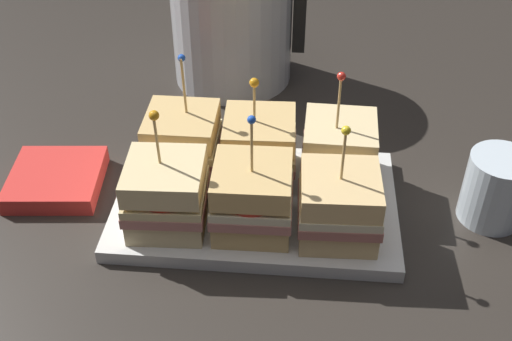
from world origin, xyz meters
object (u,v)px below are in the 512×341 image
object	(u,v)px
sandwich_front_center	(253,198)
sandwich_back_left	(183,143)
napkin_stack	(56,179)
sandwich_back_right	(339,152)
kettle_steel	(232,13)
serving_platter	(256,204)
drinking_glass	(496,188)
sandwich_back_center	(259,148)
sandwich_front_left	(166,195)
sandwich_front_right	(339,206)

from	to	relation	value
sandwich_front_center	sandwich_back_left	size ratio (longest dim) A/B	0.95
sandwich_back_left	napkin_stack	world-z (taller)	sandwich_back_left
sandwich_back_right	kettle_steel	bearing A→B (deg)	120.68
serving_platter	sandwich_back_left	distance (m)	0.12
sandwich_front_center	drinking_glass	xyz separation A→B (m)	(0.29, 0.06, -0.02)
sandwich_back_center	drinking_glass	size ratio (longest dim) A/B	1.61
sandwich_front_left	kettle_steel	size ratio (longest dim) A/B	0.62
sandwich_front_center	serving_platter	bearing A→B (deg)	91.32
sandwich_back_center	kettle_steel	distance (m)	0.30
drinking_glass	kettle_steel	bearing A→B (deg)	138.33
serving_platter	sandwich_front_center	bearing A→B (deg)	-88.68
sandwich_front_center	sandwich_back_center	xyz separation A→B (m)	(-0.00, 0.10, 0.00)
serving_platter	sandwich_back_left	size ratio (longest dim) A/B	2.09
serving_platter	napkin_stack	size ratio (longest dim) A/B	2.77
sandwich_front_center	sandwich_back_left	world-z (taller)	sandwich_back_left
serving_platter	sandwich_front_right	world-z (taller)	sandwich_front_right
sandwich_back_left	kettle_steel	size ratio (longest dim) A/B	0.67
sandwich_back_center	drinking_glass	bearing A→B (deg)	-7.17
sandwich_back_right	drinking_glass	world-z (taller)	sandwich_back_right
sandwich_front_center	sandwich_back_center	bearing A→B (deg)	90.69
sandwich_front_right	drinking_glass	size ratio (longest dim) A/B	1.67
sandwich_front_right	sandwich_back_left	world-z (taller)	sandwich_back_left
sandwich_front_left	sandwich_back_left	size ratio (longest dim) A/B	0.93
napkin_stack	sandwich_back_right	bearing A→B (deg)	4.24
sandwich_back_center	drinking_glass	world-z (taller)	sandwich_back_center
sandwich_front_center	napkin_stack	bearing A→B (deg)	165.17
napkin_stack	sandwich_front_center	bearing A→B (deg)	-14.83
sandwich_front_left	sandwich_front_right	size ratio (longest dim) A/B	1.03
drinking_glass	napkin_stack	xyz separation A→B (m)	(-0.56, 0.01, -0.03)
drinking_glass	napkin_stack	distance (m)	0.56
sandwich_back_center	napkin_stack	size ratio (longest dim) A/B	1.15
serving_platter	napkin_stack	world-z (taller)	napkin_stack
sandwich_back_left	drinking_glass	size ratio (longest dim) A/B	1.86
serving_platter	sandwich_back_right	xyz separation A→B (m)	(0.10, 0.05, 0.05)
sandwich_front_left	sandwich_back_right	size ratio (longest dim) A/B	0.97
sandwich_front_center	sandwich_front_right	bearing A→B (deg)	-1.54
sandwich_front_right	drinking_glass	bearing A→B (deg)	18.46
serving_platter	sandwich_front_left	xyz separation A→B (m)	(-0.10, -0.05, 0.05)
sandwich_front_left	napkin_stack	world-z (taller)	sandwich_front_left
sandwich_back_right	serving_platter	bearing A→B (deg)	-153.93
sandwich_back_center	sandwich_back_right	world-z (taller)	sandwich_back_right
sandwich_front_left	sandwich_front_center	size ratio (longest dim) A/B	0.98
sandwich_back_left	sandwich_back_right	distance (m)	0.20
sandwich_back_center	serving_platter	bearing A→B (deg)	-89.93
sandwich_back_left	serving_platter	bearing A→B (deg)	-27.31
sandwich_back_center	drinking_glass	distance (m)	0.30
sandwich_back_center	drinking_glass	xyz separation A→B (m)	(0.29, -0.04, -0.02)
sandwich_front_center	napkin_stack	xyz separation A→B (m)	(-0.27, 0.07, -0.05)
serving_platter	sandwich_front_right	xyz separation A→B (m)	(0.10, -0.05, 0.05)
sandwich_back_left	sandwich_back_center	world-z (taller)	sandwich_back_left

